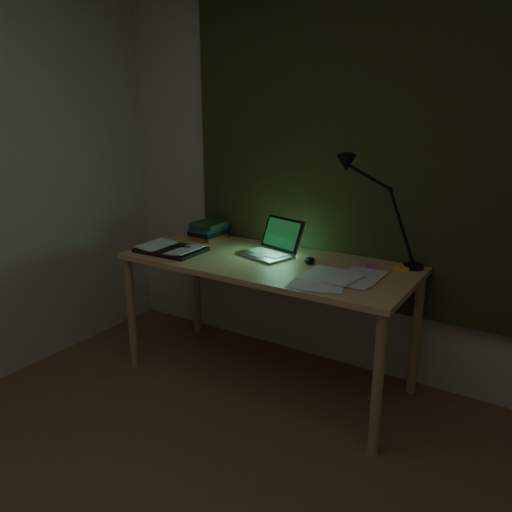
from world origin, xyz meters
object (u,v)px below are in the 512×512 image
Objects in this scene: book_stack at (208,230)px; desk_lamp at (418,216)px; laptop at (265,238)px; open_textbook at (171,249)px; desk at (267,321)px; loose_papers at (336,277)px.

desk_lamp is at bearing 2.87° from book_stack.
laptop reaches higher than open_textbook.
book_stack is (-0.00, 0.38, 0.04)m from open_textbook.
desk_lamp is (1.35, 0.07, 0.23)m from book_stack.
desk is 4.93× the size of loose_papers.
book_stack is at bearing 159.27° from desk.
open_textbook is (-0.59, -0.15, 0.40)m from desk.
desk is 1.05m from desk_lamp.
desk_lamp reaches higher than loose_papers.
open_textbook is at bearing -156.47° from desk_lamp.
open_textbook is 0.66× the size of desk_lamp.
loose_papers is at bearing -0.31° from laptop.
book_stack is at bearing 163.63° from loose_papers.
desk_lamp reaches higher than laptop.
desk is 7.56× the size of book_stack.
book_stack reaches higher than desk.
loose_papers is (1.06, -0.31, -0.05)m from book_stack.
desk_lamp is at bearing 21.25° from desk.
loose_papers is 0.58× the size of desk_lamp.
open_textbook is 0.38m from book_stack.
book_stack is (-0.54, 0.16, -0.05)m from laptop.
laptop is at bearing -16.23° from book_stack.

